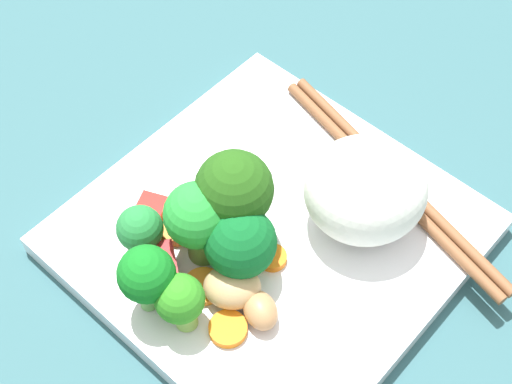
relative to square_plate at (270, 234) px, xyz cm
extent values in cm
cube|color=#305A61|center=(0.00, 0.00, -1.90)|extent=(110.00, 110.00, 2.00)
cube|color=white|center=(0.00, 0.00, 0.00)|extent=(25.48, 25.48, 1.81)
ellipsoid|color=white|center=(-4.97, 4.09, 4.34)|extent=(11.60, 11.52, 6.87)
cylinder|color=#81B34C|center=(9.07, 0.95, 1.72)|extent=(2.26, 2.28, 1.89)
sphere|color=#318A21|center=(9.14, 0.66, 3.77)|extent=(3.24, 3.24, 3.24)
cylinder|color=#63A455|center=(9.78, -1.86, 2.11)|extent=(1.92, 1.81, 2.59)
sphere|color=#13741F|center=(9.69, -1.63, 4.79)|extent=(3.73, 3.73, 3.73)
cylinder|color=#67A450|center=(4.68, -2.02, 2.38)|extent=(2.92, 3.00, 3.08)
sphere|color=green|center=(4.60, -2.31, 5.15)|extent=(4.51, 4.51, 4.51)
cylinder|color=#559C39|center=(7.01, -5.17, 1.63)|extent=(1.45, 1.42, 1.48)
sphere|color=#257B3A|center=(7.27, -5.22, 3.47)|extent=(3.20, 3.20, 3.20)
cylinder|color=#83BF54|center=(1.75, -1.53, 2.48)|extent=(1.42, 1.59, 3.23)
sphere|color=#235416|center=(1.95, -1.52, 6.11)|extent=(5.26, 5.26, 5.26)
cylinder|color=#759E47|center=(3.76, 0.99, 1.89)|extent=(2.73, 2.72, 2.03)
sphere|color=#0F5E26|center=(3.81, 0.76, 4.26)|extent=(4.84, 4.84, 4.84)
cylinder|color=orange|center=(6.65, -0.36, 1.18)|extent=(3.54, 3.54, 0.56)
cylinder|color=orange|center=(1.87, 1.88, 1.20)|extent=(2.23, 2.23, 0.58)
cylinder|color=orange|center=(4.59, -4.66, 1.29)|extent=(4.05, 4.05, 0.77)
cylinder|color=orange|center=(7.72, 3.36, 1.20)|extent=(3.57, 3.57, 0.59)
cube|color=red|center=(5.15, -6.69, 1.68)|extent=(2.82, 2.73, 1.56)
cube|color=red|center=(8.06, -2.96, 1.91)|extent=(3.82, 3.85, 2.00)
ellipsoid|color=tan|center=(1.51, -3.83, 2.21)|extent=(4.72, 4.30, 2.60)
ellipsoid|color=#B27F52|center=(5.59, 4.22, 1.88)|extent=(3.10, 3.45, 1.95)
ellipsoid|color=tan|center=(5.72, 1.83, 2.18)|extent=(4.80, 4.91, 2.55)
cylinder|color=brown|center=(-9.37, 3.95, 1.31)|extent=(5.67, 23.07, 0.82)
cylinder|color=brown|center=(-8.47, 3.76, 1.31)|extent=(5.67, 23.07, 0.82)
camera|label=1|loc=(21.47, 18.75, 45.10)|focal=52.08mm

